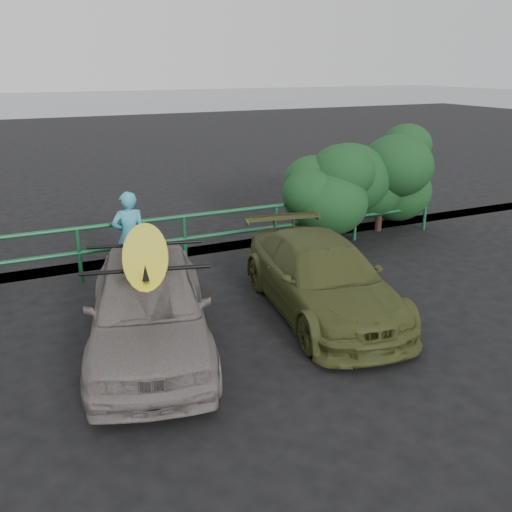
{
  "coord_description": "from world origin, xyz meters",
  "views": [
    {
      "loc": [
        -2.31,
        -5.17,
        3.79
      ],
      "look_at": [
        1.21,
        2.22,
        1.02
      ],
      "focal_mm": 40.0,
      "sensor_mm": 36.0,
      "label": 1
    }
  ],
  "objects_px": {
    "guardrail": "(134,247)",
    "surfboard": "(145,251)",
    "sedan": "(149,306)",
    "man": "(130,237)",
    "olive_vehicle": "(322,277)"
  },
  "relations": [
    {
      "from": "olive_vehicle",
      "to": "guardrail",
      "type": "bearing_deg",
      "value": 135.26
    },
    {
      "from": "guardrail",
      "to": "man",
      "type": "relative_size",
      "value": 8.44
    },
    {
      "from": "sedan",
      "to": "guardrail",
      "type": "bearing_deg",
      "value": 94.12
    },
    {
      "from": "guardrail",
      "to": "sedan",
      "type": "relative_size",
      "value": 3.51
    },
    {
      "from": "sedan",
      "to": "man",
      "type": "height_order",
      "value": "man"
    },
    {
      "from": "olive_vehicle",
      "to": "surfboard",
      "type": "bearing_deg",
      "value": -169.05
    },
    {
      "from": "guardrail",
      "to": "olive_vehicle",
      "type": "height_order",
      "value": "olive_vehicle"
    },
    {
      "from": "surfboard",
      "to": "guardrail",
      "type": "bearing_deg",
      "value": 94.12
    },
    {
      "from": "man",
      "to": "guardrail",
      "type": "bearing_deg",
      "value": -109.01
    },
    {
      "from": "guardrail",
      "to": "surfboard",
      "type": "relative_size",
      "value": 4.88
    },
    {
      "from": "olive_vehicle",
      "to": "man",
      "type": "xyz_separation_m",
      "value": [
        -2.38,
        2.72,
        0.24
      ]
    },
    {
      "from": "olive_vehicle",
      "to": "sedan",
      "type": "bearing_deg",
      "value": -169.05
    },
    {
      "from": "sedan",
      "to": "surfboard",
      "type": "height_order",
      "value": "surfboard"
    },
    {
      "from": "sedan",
      "to": "man",
      "type": "distance_m",
      "value": 2.86
    },
    {
      "from": "olive_vehicle",
      "to": "man",
      "type": "bearing_deg",
      "value": 139.98
    }
  ]
}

